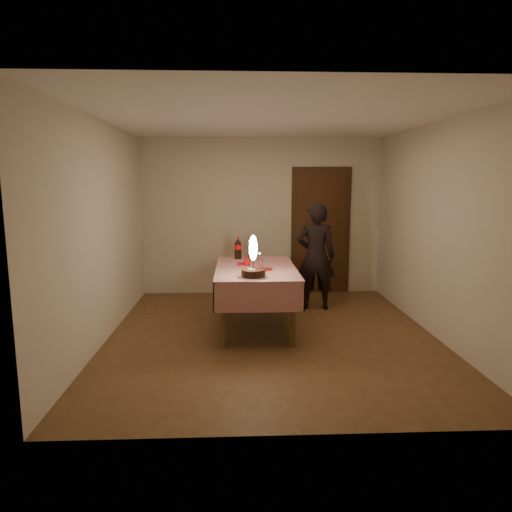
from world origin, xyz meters
The scene contains 11 objects.
ground centered at (0.00, 0.00, 0.00)m, with size 4.00×4.50×0.01m, color brown.
room_shell centered at (0.03, 0.08, 1.65)m, with size 4.04×4.54×2.62m.
dining_table centered at (-0.18, 0.36, 0.69)m, with size 1.02×1.72×0.80m.
birthday_cake centered at (-0.24, -0.25, 0.91)m, with size 0.35×0.35×0.48m.
red_plate centered at (-0.08, 0.20, 0.80)m, with size 0.22×0.22×0.01m, color #AB0E0B.
red_cup centered at (-0.29, 0.47, 0.85)m, with size 0.08×0.08×0.10m, color red.
clear_cup centered at (-0.12, 0.39, 0.84)m, with size 0.07×0.07×0.09m, color silver.
napkin_stack centered at (-0.34, 0.55, 0.81)m, with size 0.15×0.15×0.02m, color #A81326.
cola_bottle centered at (-0.41, 1.02, 0.95)m, with size 0.10×0.10×0.32m.
amber_bottle_left centered at (-0.23, 1.08, 0.91)m, with size 0.06×0.06×0.25m.
photographer centered at (0.75, 1.21, 0.79)m, with size 0.62×0.47×1.58m.
Camera 1 is at (-0.43, -5.40, 1.88)m, focal length 32.00 mm.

